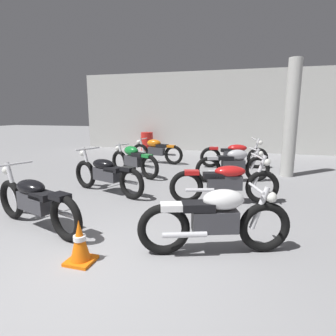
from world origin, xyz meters
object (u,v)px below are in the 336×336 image
support_pillar (291,119)px  motorcycle_left_row_2 (134,160)px  motorcycle_left_row_3 (156,150)px  motorcycle_left_row_0 (35,200)px  motorcycle_right_row_1 (225,181)px  motorcycle_right_row_0 (216,219)px  motorcycle_right_row_3 (234,154)px  traffic_cone (80,242)px  motorcycle_left_row_1 (106,173)px  oil_drum (147,141)px  motorcycle_right_row_2 (234,164)px

support_pillar → motorcycle_left_row_2: size_ratio=1.77×
support_pillar → motorcycle_left_row_3: support_pillar is taller
motorcycle_left_row_0 → motorcycle_left_row_3: size_ratio=1.06×
motorcycle_left_row_2 → motorcycle_right_row_1: 3.26m
motorcycle_left_row_0 → motorcycle_right_row_0: size_ratio=1.10×
motorcycle_right_row_3 → traffic_cone: (-1.42, -6.56, -0.19)m
motorcycle_left_row_2 → motorcycle_right_row_0: size_ratio=0.96×
motorcycle_left_row_1 → motorcycle_left_row_3: motorcycle_left_row_1 is taller
support_pillar → traffic_cone: size_ratio=5.93×
motorcycle_left_row_3 → motorcycle_right_row_3: (2.70, -0.10, -0.01)m
motorcycle_left_row_2 → motorcycle_left_row_0: bearing=-89.9°
support_pillar → motorcycle_right_row_1: support_pillar is taller
motorcycle_left_row_1 → traffic_cone: motorcycle_left_row_1 is taller
oil_drum → traffic_cone: bearing=-74.0°
support_pillar → oil_drum: size_ratio=3.76×
motorcycle_left_row_1 → motorcycle_right_row_2: size_ratio=1.10×
motorcycle_right_row_2 → motorcycle_right_row_1: bearing=-91.4°
motorcycle_right_row_1 → motorcycle_left_row_1: bearing=179.8°
motorcycle_left_row_2 → motorcycle_right_row_1: motorcycle_right_row_1 is taller
motorcycle_right_row_0 → traffic_cone: bearing=-155.5°
motorcycle_left_row_1 → motorcycle_right_row_3: (2.56, 3.79, 0.00)m
motorcycle_left_row_0 → oil_drum: (-1.58, 9.15, -0.03)m
support_pillar → motorcycle_left_row_2: bearing=-164.2°
motorcycle_left_row_2 → oil_drum: bearing=106.5°
motorcycle_left_row_0 → motorcycle_left_row_2: bearing=90.1°
motorcycle_right_row_3 → motorcycle_left_row_2: bearing=-143.3°
motorcycle_right_row_3 → oil_drum: 5.37m
motorcycle_left_row_3 → traffic_cone: bearing=-79.2°
support_pillar → traffic_cone: 6.60m
support_pillar → oil_drum: bearing=144.5°
motorcycle_left_row_2 → motorcycle_right_row_2: (2.76, 0.07, 0.00)m
motorcycle_left_row_2 → motorcycle_right_row_3: (2.67, 1.99, -0.01)m
motorcycle_right_row_2 → motorcycle_right_row_3: size_ratio=0.88×
motorcycle_left_row_1 → motorcycle_right_row_0: 3.38m
support_pillar → motorcycle_left_row_1: bearing=-143.8°
motorcycle_left_row_3 → motorcycle_right_row_3: motorcycle_right_row_3 is taller
motorcycle_left_row_0 → motorcycle_left_row_2: motorcycle_left_row_0 is taller
motorcycle_right_row_0 → motorcycle_right_row_1: 2.07m
motorcycle_left_row_1 → motorcycle_right_row_1: bearing=-0.2°
oil_drum → traffic_cone: (2.82, -9.86, -0.17)m
motorcycle_right_row_2 → motorcycle_right_row_3: bearing=92.7°
support_pillar → motorcycle_right_row_0: support_pillar is taller
traffic_cone → motorcycle_left_row_3: bearing=100.8°
support_pillar → motorcycle_left_row_1: size_ratio=1.54×
motorcycle_left_row_0 → motorcycle_right_row_0: bearing=-0.2°
motorcycle_right_row_0 → motorcycle_right_row_3: size_ratio=0.88×
motorcycle_right_row_1 → motorcycle_right_row_3: bearing=90.7°
motorcycle_left_row_0 → motorcycle_left_row_2: (-0.01, 3.86, 0.01)m
motorcycle_left_row_1 → motorcycle_right_row_2: 3.24m
motorcycle_right_row_2 → motorcycle_left_row_0: bearing=-125.0°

